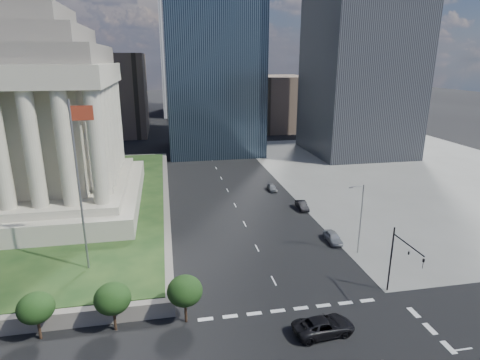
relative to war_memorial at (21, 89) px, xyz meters
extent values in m
plane|color=black|center=(34.00, 52.00, -21.40)|extent=(500.00, 500.00, 0.00)
cube|color=slate|center=(80.00, 12.00, -21.38)|extent=(68.00, 90.00, 0.03)
cylinder|color=slate|center=(12.00, -24.00, -9.50)|extent=(0.24, 0.24, 20.00)
cube|color=maroon|center=(13.20, -24.00, -1.00)|extent=(2.40, 0.05, 1.60)
cube|color=black|center=(36.00, 47.00, 8.60)|extent=(26.00, 26.00, 60.00)
cube|color=brown|center=(66.00, 82.00, -11.40)|extent=(20.00, 30.00, 20.00)
cube|color=brown|center=(4.00, 82.00, -7.40)|extent=(24.00, 30.00, 28.00)
cylinder|color=black|center=(46.50, -32.50, -17.40)|extent=(0.18, 0.18, 8.00)
cylinder|color=black|center=(46.50, -35.25, -14.20)|extent=(0.14, 5.50, 0.14)
cube|color=black|center=(46.50, -38.00, -15.00)|extent=(0.30, 0.30, 1.10)
cylinder|color=slate|center=(47.50, -23.00, -16.40)|extent=(0.16, 0.16, 10.00)
cylinder|color=slate|center=(46.60, -23.00, -11.60)|extent=(1.80, 0.12, 0.12)
cube|color=slate|center=(45.70, -23.00, -11.70)|extent=(0.50, 0.22, 0.14)
imported|color=black|center=(36.19, -38.40, -20.55)|extent=(6.37, 3.39, 1.71)
imported|color=gray|center=(45.50, -19.08, -20.64)|extent=(2.00, 4.55, 1.53)
imported|color=black|center=(45.50, -5.28, -20.68)|extent=(1.71, 4.42, 1.43)
imported|color=slate|center=(43.00, 6.16, -20.72)|extent=(1.78, 4.05, 1.36)
camera|label=1|loc=(21.86, -69.77, 4.50)|focal=30.00mm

